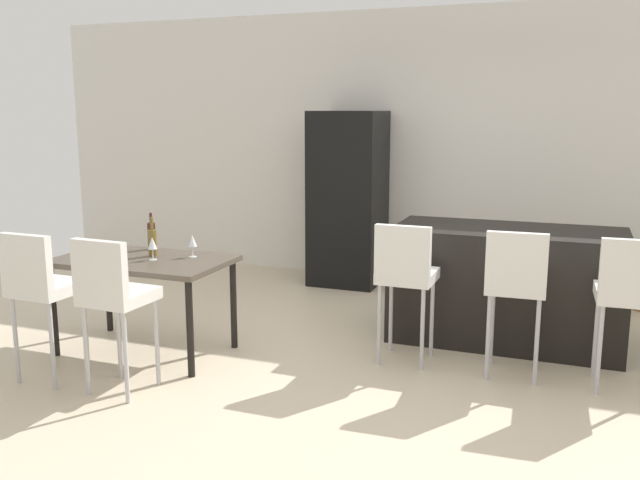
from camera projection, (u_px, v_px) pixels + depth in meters
ground_plane at (402, 364)px, 5.00m from camera, size 10.00×10.00×0.00m
back_wall at (466, 148)px, 7.14m from camera, size 10.00×0.12×2.90m
kitchen_island at (506, 285)px, 5.46m from camera, size 1.79×0.83×0.92m
bar_chair_left at (405, 271)px, 4.91m from camera, size 0.40×0.40×1.05m
bar_chair_middle at (516, 280)px, 4.64m from camera, size 0.41×0.41×1.05m
bar_chair_right at (629, 290)px, 4.39m from camera, size 0.42×0.42×1.05m
dining_table at (143, 268)px, 5.15m from camera, size 1.31×0.76×0.74m
dining_chair_near at (40, 283)px, 4.57m from camera, size 0.41×0.41×1.05m
dining_chair_far at (112, 291)px, 4.36m from camera, size 0.42×0.42×1.05m
wine_bottle_end at (153, 242)px, 5.20m from camera, size 0.06×0.06×0.30m
wine_bottle_inner at (152, 235)px, 5.46m from camera, size 0.06×0.06×0.30m
wine_glass_left at (192, 241)px, 5.16m from camera, size 0.07×0.07×0.17m
wine_glass_middle at (152, 244)px, 5.06m from camera, size 0.07×0.07×0.17m
refrigerator at (348, 198)px, 7.24m from camera, size 0.72×0.68×1.84m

